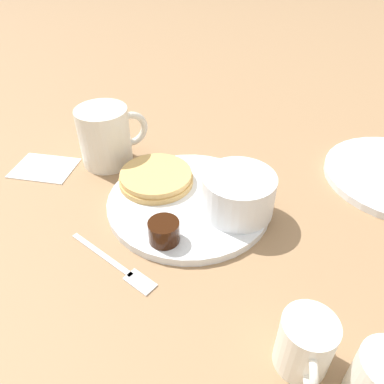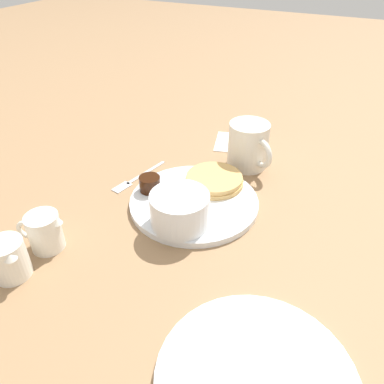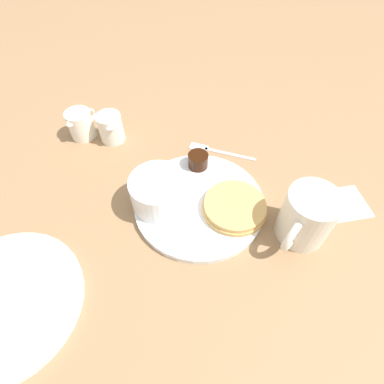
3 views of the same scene
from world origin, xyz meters
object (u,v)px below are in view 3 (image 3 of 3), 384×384
at_px(creamer_pitcher_far, 81,124).
at_px(coffee_mug, 306,217).
at_px(bowl, 158,191).
at_px(creamer_pitcher_near, 111,127).
at_px(plate, 199,203).
at_px(fork, 214,150).

bearing_deg(creamer_pitcher_far, coffee_mug, 154.62).
xyz_separation_m(bowl, creamer_pitcher_near, (0.13, -0.17, -0.01)).
bearing_deg(creamer_pitcher_near, bowl, 127.86).
distance_m(plate, coffee_mug, 0.19).
bearing_deg(creamer_pitcher_far, plate, 148.21).
bearing_deg(fork, bowl, 59.00).
bearing_deg(bowl, fork, -121.00).
relative_size(plate, coffee_mug, 2.22).
height_order(creamer_pitcher_far, fork, creamer_pitcher_far).
distance_m(bowl, creamer_pitcher_near, 0.22).
bearing_deg(plate, fork, -98.09).
bearing_deg(fork, creamer_pitcher_far, -4.50).
height_order(plate, bowl, bowl).
bearing_deg(bowl, creamer_pitcher_far, -41.33).
relative_size(creamer_pitcher_far, fork, 0.52).
xyz_separation_m(plate, creamer_pitcher_near, (0.21, -0.16, 0.03)).
distance_m(coffee_mug, creamer_pitcher_near, 0.44).
relative_size(plate, fork, 1.66).
bearing_deg(plate, bowl, 6.22).
bearing_deg(coffee_mug, creamer_pitcher_far, -25.38).
height_order(creamer_pitcher_near, fork, creamer_pitcher_near).
bearing_deg(plate, coffee_mug, 166.04).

